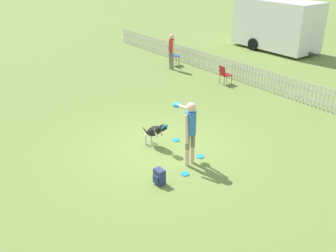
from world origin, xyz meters
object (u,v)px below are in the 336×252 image
backpack_on_grass (159,177)px  folding_chair_blue_left (172,54)px  frisbee_midfield (200,156)px  leaping_dog (155,131)px  spectator_standing (172,48)px  handler_person (190,126)px  equipment_trailer (276,24)px  frisbee_near_handler (176,140)px  frisbee_near_dog (185,174)px  folding_chair_center (224,73)px

backpack_on_grass → folding_chair_blue_left: size_ratio=0.42×
frisbee_midfield → backpack_on_grass: backpack_on_grass is taller
leaping_dog → frisbee_midfield: bearing=110.7°
leaping_dog → backpack_on_grass: (1.61, -1.03, -0.31)m
frisbee_midfield → spectator_standing: bearing=147.6°
handler_person → equipment_trailer: equipment_trailer is taller
folding_chair_blue_left → spectator_standing: size_ratio=0.55×
handler_person → frisbee_near_handler: 1.76m
handler_person → frisbee_near_dog: handler_person is taller
frisbee_near_dog → frisbee_midfield: same height
backpack_on_grass → folding_chair_center: (-4.38, 6.58, 0.29)m
frisbee_near_dog → spectator_standing: size_ratio=0.13×
spectator_standing → handler_person: bearing=152.0°
handler_person → equipment_trailer: 13.87m
folding_chair_blue_left → frisbee_near_handler: bearing=158.2°
backpack_on_grass → folding_chair_center: bearing=123.6°
handler_person → frisbee_near_dog: (0.35, -0.42, -1.10)m
handler_person → spectator_standing: (-7.20, 5.00, -0.09)m
frisbee_near_handler → equipment_trailer: bearing=115.6°
frisbee_near_dog → folding_chair_blue_left: (-8.08, 5.88, 0.55)m
handler_person → frisbee_near_handler: bearing=59.4°
frisbee_near_handler → spectator_standing: spectator_standing is taller
spectator_standing → equipment_trailer: 7.12m
spectator_standing → folding_chair_center: bearing=-166.0°
spectator_standing → folding_chair_blue_left: bearing=-34.6°
leaping_dog → spectator_standing: bearing=-137.7°
frisbee_near_dog → spectator_standing: spectator_standing is taller
handler_person → leaping_dog: (-1.32, -0.16, -0.61)m
frisbee_near_dog → backpack_on_grass: (-0.06, -0.77, 0.18)m
backpack_on_grass → folding_chair_center: 7.91m
frisbee_midfield → folding_chair_blue_left: size_ratio=0.23×
spectator_standing → equipment_trailer: size_ratio=0.30×
frisbee_near_handler → frisbee_near_dog: bearing=-31.3°
leaping_dog → frisbee_near_handler: (0.06, 0.72, -0.49)m
frisbee_near_handler → frisbee_near_dog: 1.89m
equipment_trailer → backpack_on_grass: bearing=-61.1°
frisbee_midfield → folding_chair_center: bearing=129.2°
leaping_dog → spectator_standing: (-5.89, 5.16, 0.52)m
frisbee_near_dog → backpack_on_grass: size_ratio=0.55×
frisbee_near_handler → frisbee_midfield: size_ratio=1.00×
equipment_trailer → frisbee_near_handler: bearing=-63.6°
frisbee_near_handler → backpack_on_grass: backpack_on_grass is taller
spectator_standing → equipment_trailer: equipment_trailer is taller
frisbee_midfield → folding_chair_blue_left: 9.14m
frisbee_near_dog → spectator_standing: (-7.56, 5.42, 1.01)m
frisbee_near_handler → folding_chair_blue_left: bearing=142.9°
frisbee_midfield → folding_chair_center: 6.36m
frisbee_midfield → equipment_trailer: 13.49m
handler_person → frisbee_midfield: (-0.08, 0.48, -1.10)m
frisbee_near_handler → backpack_on_grass: (1.55, -1.75, 0.18)m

